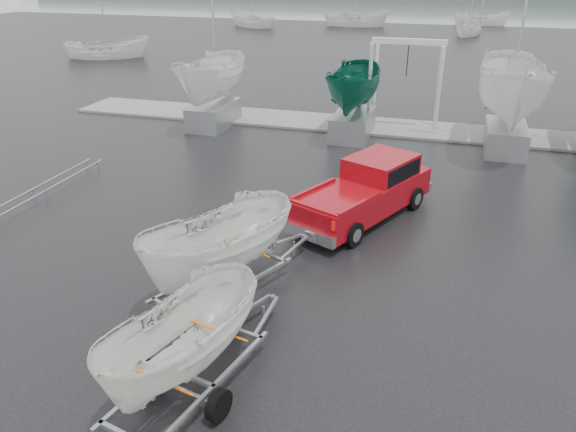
{
  "coord_description": "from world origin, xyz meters",
  "views": [
    {
      "loc": [
        3.89,
        -13.22,
        7.41
      ],
      "look_at": [
        0.07,
        -0.37,
        1.2
      ],
      "focal_mm": 35.0,
      "sensor_mm": 36.0,
      "label": 1
    }
  ],
  "objects_px": {
    "pickup_truck": "(368,188)",
    "boat_hoist": "(407,72)",
    "trailer_hitched": "(218,192)",
    "trailer_parked": "(180,283)"
  },
  "relations": [
    {
      "from": "pickup_truck",
      "to": "trailer_hitched",
      "type": "xyz_separation_m",
      "value": [
        -2.53,
        -5.6,
        1.77
      ]
    },
    {
      "from": "pickup_truck",
      "to": "trailer_parked",
      "type": "relative_size",
      "value": 1.25
    },
    {
      "from": "trailer_hitched",
      "to": "boat_hoist",
      "type": "height_order",
      "value": "trailer_hitched"
    },
    {
      "from": "pickup_truck",
      "to": "boat_hoist",
      "type": "xyz_separation_m",
      "value": [
        0.0,
        10.11,
        1.74
      ]
    },
    {
      "from": "pickup_truck",
      "to": "trailer_parked",
      "type": "bearing_deg",
      "value": -77.23
    },
    {
      "from": "pickup_truck",
      "to": "trailer_hitched",
      "type": "distance_m",
      "value": 6.4
    },
    {
      "from": "trailer_hitched",
      "to": "trailer_parked",
      "type": "bearing_deg",
      "value": -53.64
    },
    {
      "from": "trailer_parked",
      "to": "boat_hoist",
      "type": "height_order",
      "value": "trailer_parked"
    },
    {
      "from": "trailer_hitched",
      "to": "trailer_parked",
      "type": "relative_size",
      "value": 1.11
    },
    {
      "from": "boat_hoist",
      "to": "trailer_hitched",
      "type": "bearing_deg",
      "value": -99.18
    }
  ]
}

